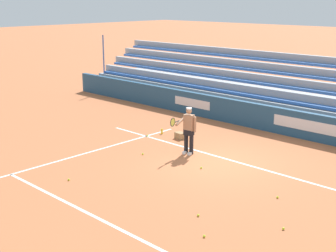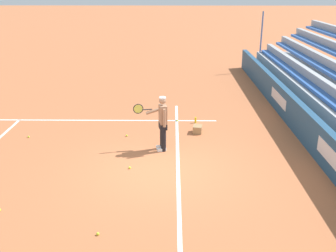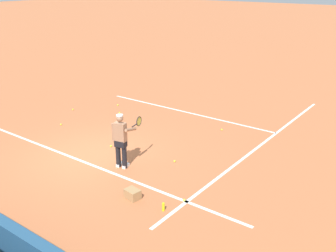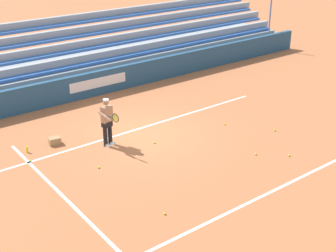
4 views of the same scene
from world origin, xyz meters
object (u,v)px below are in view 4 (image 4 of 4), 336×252
at_px(tennis_ball_far_left, 225,124).
at_px(water_bottle, 27,150).
at_px(tennis_ball_near_player, 275,130).
at_px(tennis_player, 107,122).
at_px(tennis_ball_on_baseline, 154,143).
at_px(ball_box_cardboard, 55,141).
at_px(tennis_ball_far_right, 289,155).
at_px(tennis_ball_midcourt, 256,154).
at_px(tennis_ball_by_box, 99,167).
at_px(tennis_ball_stray_back, 30,161).
at_px(tennis_ball_toward_net, 165,214).

distance_m(tennis_ball_far_left, water_bottle, 7.34).
xyz_separation_m(tennis_ball_near_player, water_bottle, (8.03, -3.95, 0.08)).
bearing_deg(tennis_player, tennis_ball_on_baseline, 147.04).
bearing_deg(ball_box_cardboard, tennis_ball_near_player, 150.55).
bearing_deg(tennis_player, tennis_ball_far_right, 134.87).
height_order(tennis_ball_midcourt, tennis_ball_far_right, same).
height_order(tennis_ball_by_box, tennis_ball_stray_back, same).
bearing_deg(tennis_ball_stray_back, ball_box_cardboard, -149.41).
height_order(tennis_ball_far_left, water_bottle, water_bottle).
bearing_deg(tennis_ball_on_baseline, tennis_ball_far_left, 173.70).
xyz_separation_m(tennis_ball_toward_net, tennis_ball_by_box, (0.16, -3.30, 0.00)).
bearing_deg(tennis_ball_by_box, water_bottle, -60.00).
xyz_separation_m(ball_box_cardboard, tennis_ball_near_player, (-7.02, 3.96, -0.10)).
xyz_separation_m(tennis_ball_toward_net, tennis_ball_far_left, (-5.39, -3.32, 0.00)).
bearing_deg(tennis_ball_toward_net, tennis_ball_far_left, -148.37).
height_order(ball_box_cardboard, tennis_ball_midcourt, ball_box_cardboard).
bearing_deg(tennis_ball_midcourt, tennis_ball_far_right, 137.43).
bearing_deg(tennis_ball_by_box, tennis_ball_stray_back, -47.96).
distance_m(tennis_ball_midcourt, tennis_ball_far_right, 1.11).
bearing_deg(ball_box_cardboard, tennis_ball_far_left, 157.83).
height_order(tennis_ball_toward_net, water_bottle, water_bottle).
relative_size(tennis_player, tennis_ball_far_right, 25.98).
xyz_separation_m(ball_box_cardboard, water_bottle, (1.01, 0.02, -0.02)).
height_order(tennis_ball_near_player, water_bottle, water_bottle).
distance_m(ball_box_cardboard, water_bottle, 1.01).
relative_size(tennis_ball_on_baseline, tennis_ball_near_player, 1.00).
xyz_separation_m(tennis_ball_by_box, tennis_ball_far_right, (-5.48, 3.16, 0.00)).
relative_size(tennis_ball_far_left, tennis_ball_midcourt, 1.00).
bearing_deg(water_bottle, tennis_ball_near_player, 153.84).
bearing_deg(tennis_ball_midcourt, ball_box_cardboard, -43.85).
bearing_deg(tennis_ball_on_baseline, ball_box_cardboard, -36.19).
relative_size(ball_box_cardboard, tennis_ball_by_box, 6.06).
relative_size(tennis_ball_by_box, tennis_ball_near_player, 1.00).
distance_m(tennis_ball_far_left, tennis_ball_near_player, 1.90).
relative_size(tennis_player, tennis_ball_midcourt, 25.98).
height_order(tennis_player, tennis_ball_far_right, tennis_player).
bearing_deg(tennis_ball_far_right, tennis_ball_on_baseline, -49.33).
xyz_separation_m(ball_box_cardboard, tennis_ball_toward_net, (-0.54, 5.73, -0.10)).
bearing_deg(tennis_ball_toward_net, tennis_ball_stray_back, -71.16).
height_order(tennis_player, tennis_ball_on_baseline, tennis_player).
xyz_separation_m(tennis_ball_midcourt, tennis_ball_near_player, (-1.98, -0.88, 0.00)).
bearing_deg(tennis_player, tennis_ball_far_left, 164.66).
bearing_deg(tennis_ball_by_box, ball_box_cardboard, -81.12).
bearing_deg(tennis_ball_by_box, tennis_ball_on_baseline, -171.68).
relative_size(tennis_ball_midcourt, tennis_ball_by_box, 1.00).
distance_m(tennis_ball_midcourt, tennis_ball_by_box, 5.25).
bearing_deg(ball_box_cardboard, tennis_ball_by_box, 98.88).
distance_m(tennis_ball_midcourt, water_bottle, 7.74).
xyz_separation_m(ball_box_cardboard, tennis_ball_far_right, (-5.86, 5.59, -0.10)).
bearing_deg(water_bottle, tennis_ball_toward_net, 105.17).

